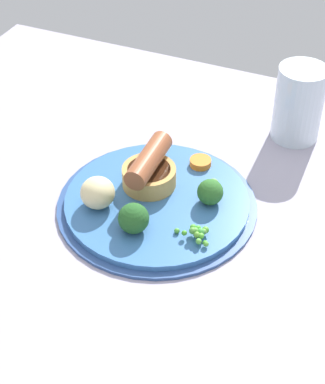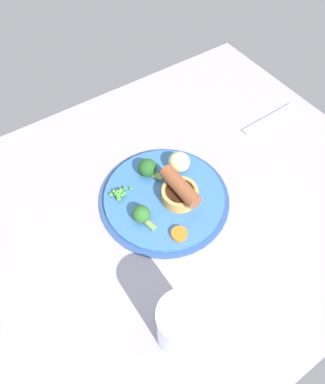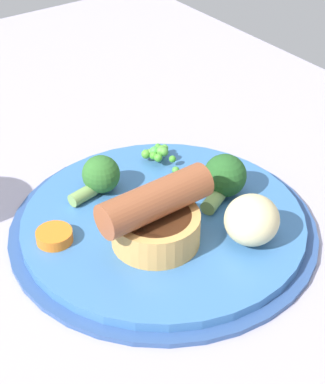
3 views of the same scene
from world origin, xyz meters
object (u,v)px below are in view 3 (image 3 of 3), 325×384
object	(u,v)px
dinner_plate	(163,225)
carrot_slice_1	(54,236)
sausage_pudding	(156,218)
pea_pile	(159,153)
broccoli_floret_far	(100,176)
potato_chunk_1	(252,220)
broccoli_floret_near	(224,177)

from	to	relation	value
dinner_plate	carrot_slice_1	xyz separation A→B (cm)	(-2.93, -9.69, 1.35)
sausage_pudding	pea_pile	bearing A→B (deg)	-127.90
broccoli_floret_far	potato_chunk_1	xyz separation A→B (cm)	(14.10, 6.88, 0.46)
sausage_pudding	dinner_plate	bearing A→B (deg)	-138.30
dinner_plate	sausage_pudding	bearing A→B (deg)	-46.98
broccoli_floret_near	carrot_slice_1	xyz separation A→B (cm)	(-3.29, -16.57, -1.48)
dinner_plate	sausage_pudding	distance (cm)	4.80
sausage_pudding	broccoli_floret_near	bearing A→B (deg)	-169.59
broccoli_floret_near	carrot_slice_1	world-z (taller)	broccoli_floret_near
dinner_plate	broccoli_floret_far	xyz separation A→B (cm)	(-7.09, -2.48, 2.59)
dinner_plate	sausage_pudding	world-z (taller)	sausage_pudding
dinner_plate	carrot_slice_1	bearing A→B (deg)	-106.80
broccoli_floret_far	carrot_slice_1	bearing A→B (deg)	-161.13
dinner_plate	potato_chunk_1	world-z (taller)	potato_chunk_1
broccoli_floret_far	potato_chunk_1	bearing A→B (deg)	-75.09
pea_pile	broccoli_floret_far	xyz separation A→B (cm)	(1.00, -7.72, 0.73)
sausage_pudding	potato_chunk_1	distance (cm)	8.34
sausage_pudding	broccoli_floret_near	distance (cm)	9.57
dinner_plate	broccoli_floret_near	bearing A→B (deg)	86.95
broccoli_floret_far	carrot_slice_1	distance (cm)	8.42
carrot_slice_1	sausage_pudding	bearing A→B (deg)	54.06
potato_chunk_1	broccoli_floret_near	bearing A→B (deg)	159.60
pea_pile	broccoli_floret_near	world-z (taller)	broccoli_floret_near
dinner_plate	broccoli_floret_near	size ratio (longest dim) A/B	4.83
pea_pile	potato_chunk_1	size ratio (longest dim) A/B	1.06
sausage_pudding	broccoli_floret_near	xyz separation A→B (cm)	(-1.94, 9.35, -0.58)
broccoli_floret_far	carrot_slice_1	world-z (taller)	broccoli_floret_far
broccoli_floret_near	broccoli_floret_far	distance (cm)	11.96
sausage_pudding	pea_pile	distance (cm)	13.04
pea_pile	carrot_slice_1	world-z (taller)	pea_pile
potato_chunk_1	carrot_slice_1	xyz separation A→B (cm)	(-9.93, -14.10, -1.70)
broccoli_floret_far	potato_chunk_1	size ratio (longest dim) A/B	1.15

